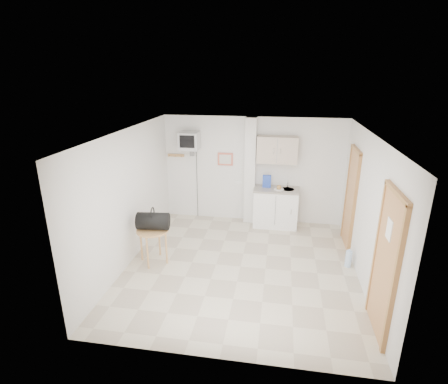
% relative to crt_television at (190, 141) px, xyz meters
% --- Properties ---
extents(ground, '(4.50, 4.50, 0.00)m').
position_rel_crt_television_xyz_m(ground, '(1.45, -2.02, -1.94)').
color(ground, beige).
rests_on(ground, ground).
extents(room_envelope, '(4.24, 4.54, 2.55)m').
position_rel_crt_television_xyz_m(room_envelope, '(1.69, -1.93, -0.40)').
color(room_envelope, white).
rests_on(room_envelope, ground).
extents(kitchenette, '(1.03, 0.58, 2.10)m').
position_rel_crt_television_xyz_m(kitchenette, '(2.02, -0.02, -1.13)').
color(kitchenette, white).
rests_on(kitchenette, ground).
extents(crt_television, '(0.44, 0.45, 2.15)m').
position_rel_crt_television_xyz_m(crt_television, '(0.00, 0.00, 0.00)').
color(crt_television, slate).
rests_on(crt_television, ground).
extents(round_table, '(0.60, 0.60, 0.67)m').
position_rel_crt_television_xyz_m(round_table, '(-0.20, -2.11, -1.36)').
color(round_table, tan).
rests_on(round_table, ground).
extents(duffel_bag, '(0.62, 0.38, 0.43)m').
position_rel_crt_television_xyz_m(duffel_bag, '(-0.19, -2.08, -1.10)').
color(duffel_bag, black).
rests_on(duffel_bag, round_table).
extents(water_bottle, '(0.12, 0.12, 0.36)m').
position_rel_crt_television_xyz_m(water_bottle, '(3.43, -1.68, -1.78)').
color(water_bottle, '#B3D2F7').
rests_on(water_bottle, ground).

